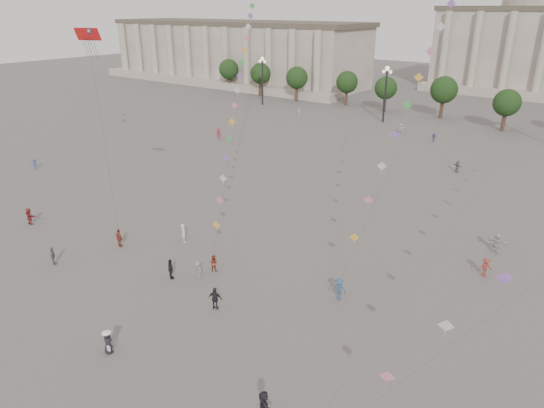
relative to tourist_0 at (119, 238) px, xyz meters
The scene contains 28 objects.
ground 13.24m from the tourist_0, 25.63° to the right, with size 360.00×360.00×0.00m, color #5A5855.
hall_west 108.69m from the tourist_0, 125.58° to the left, with size 84.00×26.22×17.20m.
hall_central 124.79m from the tourist_0, 84.49° to the left, with size 48.30×34.30×35.50m.
tree_row 73.40m from the tourist_0, 80.64° to the left, with size 137.12×5.12×8.00m.
lamp_post_far_west 72.59m from the tourist_0, 117.24° to the left, with size 2.00×0.90×10.65m.
lamp_post_mid_west 64.68m from the tourist_0, 92.75° to the left, with size 2.00×0.90×10.65m.
person_crowd_0 56.52m from the tourist_0, 79.71° to the left, with size 0.87×0.36×1.49m, color #344776.
person_crowd_1 55.62m from the tourist_0, 142.37° to the left, with size 0.81×0.63×1.67m, color #ADAEA9.
person_crowd_2 40.37m from the tourist_0, 119.41° to the left, with size 1.26×0.72×1.95m, color #A12B36.
person_crowd_3 24.90m from the tourist_0, 18.87° to the right, with size 1.67×0.53×1.80m, color #222227.
person_crowd_4 57.36m from the tourist_0, 86.35° to the left, with size 1.77×0.56×1.90m, color silver.
person_crowd_5 30.09m from the tourist_0, 165.40° to the left, with size 0.96×0.55×1.49m, color #374B7C.
person_crowd_6 9.99m from the tourist_0, ahead, with size 0.99×0.57×1.54m, color slate.
person_crowd_7 35.17m from the tourist_0, 35.27° to the left, with size 1.78×0.57×1.92m, color #B5B4B0.
person_crowd_8 32.78m from the tourist_0, 27.44° to the left, with size 1.09×0.63×1.69m, color maroon.
person_crowd_10 61.96m from the tourist_0, 108.12° to the left, with size 0.57×0.38×1.58m, color silver.
person_crowd_12 45.59m from the tourist_0, 66.17° to the left, with size 1.57×0.50×1.69m, color slate.
person_crowd_13 5.98m from the tourist_0, 46.98° to the left, with size 0.68×0.45×1.88m, color silver.
tourist_0 is the anchor object (origin of this frame).
tourist_1 8.34m from the tourist_0, ahead, with size 1.06×0.44×1.80m, color black.
tourist_2 12.03m from the tourist_0, 168.37° to the right, with size 1.66×0.53×1.79m, color maroon.
tourist_3 5.92m from the tourist_0, 108.07° to the right, with size 0.99×0.41×1.70m, color slate.
tourist_4 14.38m from the tourist_0, ahead, with size 1.06×0.44×1.80m, color black.
kite_flyer_0 10.39m from the tourist_0, 11.52° to the left, with size 0.73×0.57×1.50m, color brown.
kite_flyer_1 21.51m from the tourist_0, 12.50° to the left, with size 1.20×0.69×1.86m, color #304C6C.
hat_person 15.60m from the tourist_0, 39.40° to the right, with size 0.81×0.60×1.69m.
dragon_kite 17.32m from the tourist_0, 156.71° to the left, with size 2.23×1.32×17.95m.
kite_train_west 31.55m from the tourist_0, 98.73° to the left, with size 26.88×42.69×61.54m.
Camera 1 is at (24.25, -18.35, 21.18)m, focal length 32.00 mm.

